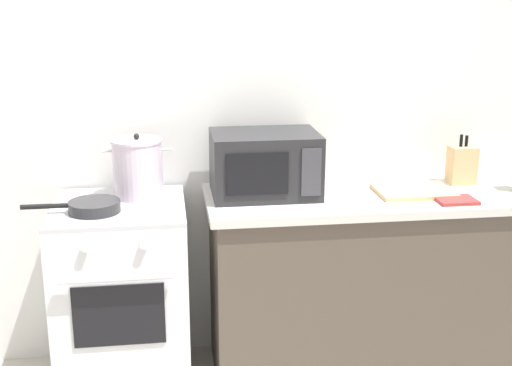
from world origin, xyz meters
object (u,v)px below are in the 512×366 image
Objects in this scene: stove at (123,298)px; frying_pan at (93,206)px; microwave at (265,164)px; stock_pot at (138,168)px; knife_block at (462,165)px; oven_mitt at (456,200)px; cutting_board at (414,191)px.

frying_pan is at bearing -139.77° from stove.
stock_pot is at bearing 175.28° from microwave.
stock_pot is at bearing 47.85° from frying_pan.
stock_pot reaches higher than knife_block.
stove is 1.84× the size of microwave.
stock_pot is at bearing 168.79° from oven_mitt.
cutting_board is 2.00× the size of oven_mitt.
microwave is at bearing 173.75° from cutting_board.
knife_block is (1.80, 0.23, 0.07)m from frying_pan.
cutting_board is 1.44× the size of knife_block.
frying_pan is 0.81m from microwave.
stock_pot is 0.90× the size of cutting_board.
stock_pot reaches higher than stove.
microwave reaches higher than knife_block.
stove is at bearing -173.40° from microwave.
knife_block is at bearing 0.47° from stock_pot.
microwave is (0.68, 0.08, 0.61)m from stove.
stock_pot reaches higher than oven_mitt.
frying_pan reaches higher than oven_mitt.
knife_block reaches higher than oven_mitt.
oven_mitt is (0.14, -0.16, -0.00)m from cutting_board.
stock_pot is 1.79× the size of oven_mitt.
stove is at bearing 174.11° from oven_mitt.
knife_block reaches higher than stove.
microwave is 1.01m from knife_block.
stock_pot is at bearing -179.53° from knife_block.
oven_mitt is at bearing -5.89° from stove.
cutting_board is (1.40, 0.00, 0.47)m from stove.
microwave reaches higher than cutting_board.
frying_pan is at bearing -176.62° from cutting_board.
stock_pot is 0.31m from frying_pan.
frying_pan is (-0.10, -0.09, 0.48)m from stove.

